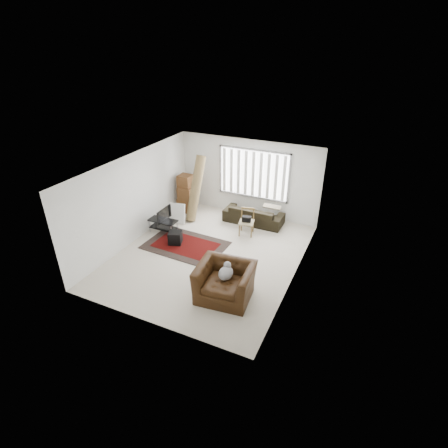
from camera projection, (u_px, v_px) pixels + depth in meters
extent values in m
plane|color=beige|center=(209.00, 255.00, 10.21)|extent=(6.00, 6.00, 0.00)
cube|color=white|center=(207.00, 166.00, 8.93)|extent=(5.00, 6.00, 0.02)
cube|color=silver|center=(248.00, 178.00, 11.97)|extent=(5.00, 0.02, 2.70)
cube|color=silver|center=(142.00, 273.00, 7.17)|extent=(5.00, 0.02, 2.70)
cube|color=silver|center=(134.00, 198.00, 10.49)|extent=(0.02, 6.00, 2.70)
cube|color=silver|center=(298.00, 232.00, 8.64)|extent=(0.02, 6.00, 2.70)
cube|color=white|center=(254.00, 174.00, 11.78)|extent=(2.40, 0.01, 1.60)
cube|color=gray|center=(254.00, 174.00, 11.77)|extent=(2.52, 0.06, 1.72)
cube|color=white|center=(253.00, 174.00, 11.74)|extent=(2.40, 0.02, 1.55)
cube|color=black|center=(186.00, 245.00, 10.67)|extent=(2.46, 1.69, 0.02)
cube|color=#400705|center=(186.00, 245.00, 10.66)|extent=(1.94, 1.17, 0.00)
cube|color=black|center=(163.00, 220.00, 11.17)|extent=(0.92, 0.41, 0.04)
cube|color=black|center=(163.00, 228.00, 11.29)|extent=(0.88, 0.39, 0.03)
cylinder|color=#B2B2B7|center=(150.00, 226.00, 11.28)|extent=(0.03, 0.03, 0.46)
cylinder|color=#B2B2B7|center=(171.00, 231.00, 10.98)|extent=(0.03, 0.03, 0.46)
cylinder|color=#B2B2B7|center=(156.00, 221.00, 11.56)|extent=(0.03, 0.03, 0.46)
cylinder|color=#B2B2B7|center=(177.00, 226.00, 11.26)|extent=(0.03, 0.03, 0.46)
imported|color=black|center=(162.00, 214.00, 11.06)|extent=(0.10, 0.75, 0.43)
cube|color=black|center=(175.00, 237.00, 10.68)|extent=(0.49, 0.49, 0.38)
cube|color=brown|center=(187.00, 204.00, 12.69)|extent=(0.56, 0.51, 0.51)
cube|color=brown|center=(186.00, 193.00, 12.43)|extent=(0.51, 0.46, 0.46)
cube|color=brown|center=(185.00, 181.00, 12.28)|extent=(0.46, 0.46, 0.40)
cube|color=silver|center=(177.00, 213.00, 11.84)|extent=(0.57, 0.31, 0.69)
cylinder|color=olive|center=(196.00, 188.00, 11.79)|extent=(0.55, 1.03, 2.22)
imported|color=black|center=(254.00, 212.00, 11.82)|extent=(2.02, 0.87, 0.77)
cube|color=#8A7D5A|center=(246.00, 222.00, 11.09)|extent=(0.54, 0.54, 0.05)
cylinder|color=brown|center=(239.00, 230.00, 11.06)|extent=(0.04, 0.04, 0.43)
cylinder|color=brown|center=(251.00, 232.00, 10.99)|extent=(0.04, 0.04, 0.43)
cylinder|color=brown|center=(241.00, 225.00, 11.39)|extent=(0.04, 0.04, 0.43)
cylinder|color=brown|center=(253.00, 226.00, 11.32)|extent=(0.04, 0.04, 0.43)
cube|color=brown|center=(248.00, 208.00, 11.08)|extent=(0.43, 0.13, 0.06)
cube|color=brown|center=(242.00, 213.00, 11.20)|extent=(0.05, 0.05, 0.43)
cube|color=brown|center=(254.00, 214.00, 11.13)|extent=(0.05, 0.05, 0.43)
cube|color=black|center=(247.00, 219.00, 11.04)|extent=(0.31, 0.22, 0.18)
imported|color=#321B0A|center=(225.00, 280.00, 8.36)|extent=(1.45, 1.30, 0.99)
ellipsoid|color=#59595B|center=(225.00, 275.00, 8.29)|extent=(0.31, 0.38, 0.24)
sphere|color=#59595B|center=(227.00, 265.00, 8.37)|extent=(0.19, 0.19, 0.19)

